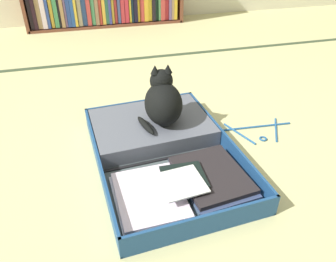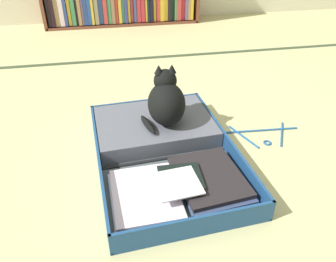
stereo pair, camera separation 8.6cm
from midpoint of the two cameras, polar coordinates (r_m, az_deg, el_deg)
ground_plane at (r=1.64m, az=-2.58°, el=-3.54°), size 10.00×10.00×0.00m
tatami_border at (r=2.73m, az=-8.40°, el=12.06°), size 4.80×0.05×0.00m
open_suitcase at (r=1.61m, az=-2.63°, el=-2.61°), size 0.68×0.94×0.10m
black_cat at (r=1.63m, az=-2.45°, el=5.11°), size 0.24×0.25×0.29m
clothes_hanger at (r=1.84m, az=13.78°, el=0.03°), size 0.42×0.23×0.01m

